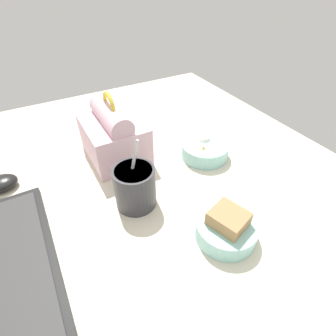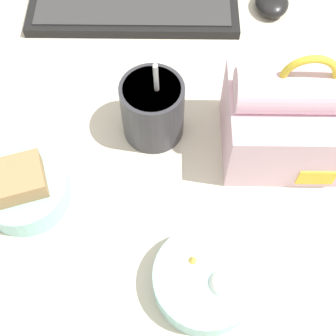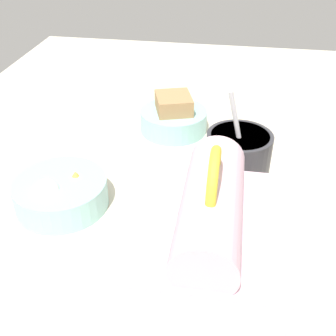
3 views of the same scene
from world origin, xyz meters
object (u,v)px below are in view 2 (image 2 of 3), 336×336
(keyboard, at_px, (134,6))
(lunch_bag, at_px, (293,118))
(bento_bowl_sandwich, at_px, (24,189))
(computer_mouse, at_px, (272,2))
(bento_bowl_snacks, at_px, (205,279))
(soup_cup, at_px, (153,109))

(keyboard, distance_m, lunch_bag, 0.39)
(bento_bowl_sandwich, bearing_deg, keyboard, 70.92)
(lunch_bag, distance_m, computer_mouse, 0.31)
(bento_bowl_snacks, xyz_separation_m, computer_mouse, (0.14, 0.53, -0.01))
(keyboard, distance_m, bento_bowl_snacks, 0.54)
(soup_cup, distance_m, computer_mouse, 0.35)
(lunch_bag, bearing_deg, computer_mouse, 88.12)
(bento_bowl_sandwich, height_order, bento_bowl_snacks, bento_bowl_sandwich)
(lunch_bag, bearing_deg, soup_cup, 172.61)
(soup_cup, bearing_deg, bento_bowl_sandwich, -145.63)
(lunch_bag, height_order, computer_mouse, lunch_bag)
(keyboard, xyz_separation_m, computer_mouse, (0.26, 0.01, 0.01))
(keyboard, distance_m, computer_mouse, 0.26)
(bento_bowl_sandwich, bearing_deg, bento_bowl_snacks, -26.49)
(keyboard, distance_m, bento_bowl_sandwich, 0.42)
(bento_bowl_snacks, distance_m, computer_mouse, 0.55)
(lunch_bag, distance_m, bento_bowl_snacks, 0.26)
(keyboard, xyz_separation_m, soup_cup, (0.04, -0.27, 0.04))
(keyboard, distance_m, soup_cup, 0.28)
(bento_bowl_sandwich, distance_m, bento_bowl_snacks, 0.29)
(soup_cup, xyz_separation_m, bento_bowl_snacks, (0.07, -0.25, -0.03))
(keyboard, relative_size, bento_bowl_sandwich, 3.06)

